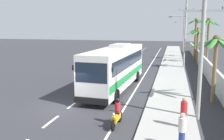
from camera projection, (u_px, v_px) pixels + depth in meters
name	position (u px, v px, depth m)	size (l,w,h in m)	color
ground_plane	(69.00, 107.00, 17.69)	(160.00, 160.00, 0.00)	#303035
sidewalk_kerb	(171.00, 81.00, 25.66)	(3.20, 90.00, 0.14)	#999993
lane_markings	(134.00, 72.00, 31.31)	(3.93, 71.00, 0.01)	white
boundary_wall	(206.00, 68.00, 28.45)	(0.24, 60.00, 1.89)	#B2B2AD
coach_bus_foreground	(116.00, 66.00, 22.58)	(3.44, 12.14, 3.94)	silver
motorcycle_beside_bus	(117.00, 115.00, 14.36)	(0.56, 1.96, 1.58)	black
pedestrian_near_kerb	(184.00, 112.00, 13.71)	(0.36, 0.36, 1.67)	red
pedestrian_midwalk	(182.00, 130.00, 11.30)	(0.36, 0.36, 1.69)	navy
utility_pole_nearest	(202.00, 50.00, 14.72)	(2.45, 0.24, 8.05)	#9E9E99
utility_pole_mid	(185.00, 31.00, 33.47)	(3.33, 0.24, 9.27)	#9E9E99
utility_pole_far	(183.00, 31.00, 52.24)	(3.12, 0.24, 8.39)	#9E9E99
palm_nearest	(196.00, 33.00, 40.82)	(3.01, 3.05, 6.85)	brown
palm_second	(198.00, 39.00, 37.78)	(3.64, 3.52, 5.03)	brown
palm_third	(216.00, 53.00, 18.24)	(3.65, 3.22, 4.99)	brown
palm_fourth	(208.00, 32.00, 31.43)	(2.80, 2.81, 6.61)	brown
palm_farthest	(197.00, 36.00, 44.03)	(3.23, 3.15, 5.39)	brown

